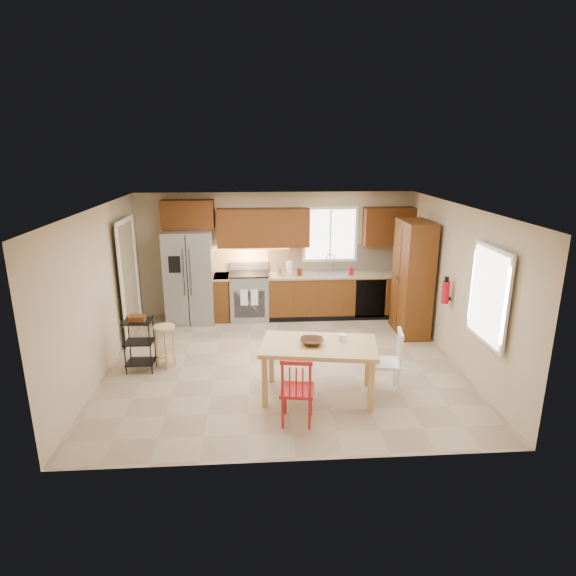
# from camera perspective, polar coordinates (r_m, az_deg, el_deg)

# --- Properties ---
(floor) EXTENTS (5.50, 5.50, 0.00)m
(floor) POSITION_cam_1_polar(r_m,az_deg,el_deg) (7.82, -0.57, -8.96)
(floor) COLOR tan
(floor) RESTS_ON ground
(ceiling) EXTENTS (5.50, 5.00, 0.02)m
(ceiling) POSITION_cam_1_polar(r_m,az_deg,el_deg) (7.12, -0.63, 9.55)
(ceiling) COLOR silver
(ceiling) RESTS_ON ground
(wall_back) EXTENTS (5.50, 0.02, 2.50)m
(wall_back) POSITION_cam_1_polar(r_m,az_deg,el_deg) (9.79, -1.44, 4.01)
(wall_back) COLOR #CCB793
(wall_back) RESTS_ON ground
(wall_front) EXTENTS (5.50, 0.02, 2.50)m
(wall_front) POSITION_cam_1_polar(r_m,az_deg,el_deg) (5.03, 1.06, -8.25)
(wall_front) COLOR #CCB793
(wall_front) RESTS_ON ground
(wall_left) EXTENTS (0.02, 5.00, 2.50)m
(wall_left) POSITION_cam_1_polar(r_m,az_deg,el_deg) (7.73, -21.41, -0.53)
(wall_left) COLOR #CCB793
(wall_left) RESTS_ON ground
(wall_right) EXTENTS (0.02, 5.00, 2.50)m
(wall_right) POSITION_cam_1_polar(r_m,az_deg,el_deg) (8.01, 19.45, 0.24)
(wall_right) COLOR #CCB793
(wall_right) RESTS_ON ground
(refrigerator) EXTENTS (0.92, 0.75, 1.82)m
(refrigerator) POSITION_cam_1_polar(r_m,az_deg,el_deg) (9.59, -11.53, 1.32)
(refrigerator) COLOR gray
(refrigerator) RESTS_ON floor
(range_stove) EXTENTS (0.76, 0.63, 0.92)m
(range_stove) POSITION_cam_1_polar(r_m,az_deg,el_deg) (9.68, -4.58, -1.02)
(range_stove) COLOR gray
(range_stove) RESTS_ON floor
(base_cabinet_narrow) EXTENTS (0.30, 0.60, 0.90)m
(base_cabinet_narrow) POSITION_cam_1_polar(r_m,az_deg,el_deg) (9.72, -7.82, -1.11)
(base_cabinet_narrow) COLOR brown
(base_cabinet_narrow) RESTS_ON floor
(base_cabinet_run) EXTENTS (2.92, 0.60, 0.90)m
(base_cabinet_run) POSITION_cam_1_polar(r_m,az_deg,el_deg) (9.85, 6.19, -0.83)
(base_cabinet_run) COLOR brown
(base_cabinet_run) RESTS_ON floor
(dishwasher) EXTENTS (0.60, 0.02, 0.78)m
(dishwasher) POSITION_cam_1_polar(r_m,az_deg,el_deg) (9.69, 9.75, -1.26)
(dishwasher) COLOR black
(dishwasher) RESTS_ON floor
(backsplash) EXTENTS (2.92, 0.03, 0.55)m
(backsplash) POSITION_cam_1_polar(r_m,az_deg,el_deg) (9.93, 6.04, 3.66)
(backsplash) COLOR beige
(backsplash) RESTS_ON wall_back
(upper_over_fridge) EXTENTS (1.00, 0.35, 0.55)m
(upper_over_fridge) POSITION_cam_1_polar(r_m,az_deg,el_deg) (9.55, -11.79, 8.54)
(upper_over_fridge) COLOR #5A2F0F
(upper_over_fridge) RESTS_ON wall_back
(upper_left_block) EXTENTS (1.80, 0.35, 0.75)m
(upper_left_block) POSITION_cam_1_polar(r_m,az_deg,el_deg) (9.51, -2.94, 7.15)
(upper_left_block) COLOR #5A2F0F
(upper_left_block) RESTS_ON wall_back
(upper_right_block) EXTENTS (1.00, 0.35, 0.75)m
(upper_right_block) POSITION_cam_1_polar(r_m,az_deg,el_deg) (9.87, 11.85, 7.16)
(upper_right_block) COLOR #5A2F0F
(upper_right_block) RESTS_ON wall_back
(window_back) EXTENTS (1.12, 0.04, 1.12)m
(window_back) POSITION_cam_1_polar(r_m,az_deg,el_deg) (9.80, 5.02, 6.35)
(window_back) COLOR white
(window_back) RESTS_ON wall_back
(sink) EXTENTS (0.62, 0.46, 0.16)m
(sink) POSITION_cam_1_polar(r_m,az_deg,el_deg) (9.70, 5.16, 1.46)
(sink) COLOR gray
(sink) RESTS_ON base_cabinet_run
(undercab_glow) EXTENTS (1.60, 0.30, 0.01)m
(undercab_glow) POSITION_cam_1_polar(r_m,az_deg,el_deg) (9.55, -4.71, 4.75)
(undercab_glow) COLOR #FFBF66
(undercab_glow) RESTS_ON wall_back
(soap_bottle) EXTENTS (0.09, 0.09, 0.19)m
(soap_bottle) POSITION_cam_1_polar(r_m,az_deg,el_deg) (9.64, 7.50, 2.12)
(soap_bottle) COLOR #B20C17
(soap_bottle) RESTS_ON base_cabinet_run
(paper_towel) EXTENTS (0.12, 0.12, 0.28)m
(paper_towel) POSITION_cam_1_polar(r_m,az_deg,el_deg) (9.51, 0.17, 2.35)
(paper_towel) COLOR white
(paper_towel) RESTS_ON base_cabinet_run
(canister_steel) EXTENTS (0.11, 0.11, 0.18)m
(canister_steel) POSITION_cam_1_polar(r_m,az_deg,el_deg) (9.51, -1.04, 2.04)
(canister_steel) COLOR gray
(canister_steel) RESTS_ON base_cabinet_run
(canister_wood) EXTENTS (0.10, 0.10, 0.14)m
(canister_wood) POSITION_cam_1_polar(r_m,az_deg,el_deg) (9.52, 1.38, 1.91)
(canister_wood) COLOR #472413
(canister_wood) RESTS_ON base_cabinet_run
(pantry) EXTENTS (0.50, 0.95, 2.10)m
(pantry) POSITION_cam_1_polar(r_m,az_deg,el_deg) (9.03, 14.55, 1.10)
(pantry) COLOR brown
(pantry) RESTS_ON floor
(fire_extinguisher) EXTENTS (0.12, 0.12, 0.36)m
(fire_extinguisher) POSITION_cam_1_polar(r_m,az_deg,el_deg) (8.13, 18.17, -0.49)
(fire_extinguisher) COLOR #B20C17
(fire_extinguisher) RESTS_ON wall_right
(window_right) EXTENTS (0.04, 1.02, 1.32)m
(window_right) POSITION_cam_1_polar(r_m,az_deg,el_deg) (6.93, 22.72, -0.82)
(window_right) COLOR white
(window_right) RESTS_ON wall_right
(doorway) EXTENTS (0.04, 0.95, 2.10)m
(doorway) POSITION_cam_1_polar(r_m,az_deg,el_deg) (8.96, -18.41, 0.67)
(doorway) COLOR #8C7A59
(doorway) RESTS_ON wall_left
(dining_table) EXTENTS (1.68, 1.11, 0.76)m
(dining_table) POSITION_cam_1_polar(r_m,az_deg,el_deg) (6.75, 3.62, -9.73)
(dining_table) COLOR tan
(dining_table) RESTS_ON floor
(chair_red) EXTENTS (0.49, 0.49, 0.92)m
(chair_red) POSITION_cam_1_polar(r_m,az_deg,el_deg) (6.11, 1.10, -11.87)
(chair_red) COLOR #AA1A1A
(chair_red) RESTS_ON floor
(chair_white) EXTENTS (0.49, 0.49, 0.92)m
(chair_white) POSITION_cam_1_polar(r_m,az_deg,el_deg) (6.94, 11.47, -8.56)
(chair_white) COLOR white
(chair_white) RESTS_ON floor
(table_bowl) EXTENTS (0.36, 0.36, 0.08)m
(table_bowl) POSITION_cam_1_polar(r_m,az_deg,el_deg) (6.58, 2.84, -6.71)
(table_bowl) COLOR #472413
(table_bowl) RESTS_ON dining_table
(table_jar) EXTENTS (0.13, 0.13, 0.13)m
(table_jar) POSITION_cam_1_polar(r_m,az_deg,el_deg) (6.72, 6.48, -6.02)
(table_jar) COLOR white
(table_jar) RESTS_ON dining_table
(bar_stool) EXTENTS (0.39, 0.39, 0.68)m
(bar_stool) POSITION_cam_1_polar(r_m,az_deg,el_deg) (7.84, -14.31, -6.73)
(bar_stool) COLOR tan
(bar_stool) RESTS_ON floor
(utility_cart) EXTENTS (0.44, 0.34, 0.85)m
(utility_cart) POSITION_cam_1_polar(r_m,az_deg,el_deg) (7.78, -17.18, -6.45)
(utility_cart) COLOR black
(utility_cart) RESTS_ON floor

